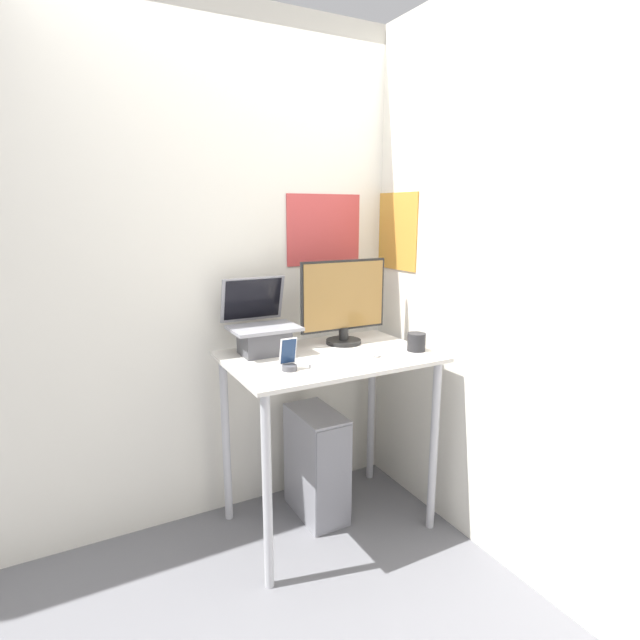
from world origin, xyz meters
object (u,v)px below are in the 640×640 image
(monitor, at_px, (344,304))
(computer_tower, at_px, (317,463))
(mouse, at_px, (376,354))
(cell_phone, at_px, (289,360))
(laptop, at_px, (263,333))
(keyboard, at_px, (339,360))

(monitor, relative_size, computer_tower, 0.85)
(computer_tower, bearing_deg, monitor, 14.87)
(mouse, distance_m, cell_phone, 0.46)
(laptop, bearing_deg, computer_tower, -17.13)
(keyboard, relative_size, computer_tower, 0.56)
(monitor, bearing_deg, laptop, 176.24)
(mouse, relative_size, cell_phone, 0.40)
(mouse, relative_size, computer_tower, 0.10)
(laptop, xyz_separation_m, computer_tower, (0.26, -0.08, -0.73))
(keyboard, height_order, mouse, mouse)
(mouse, height_order, cell_phone, cell_phone)
(cell_phone, relative_size, computer_tower, 0.25)
(cell_phone, bearing_deg, mouse, -0.90)
(monitor, relative_size, mouse, 8.45)
(cell_phone, height_order, computer_tower, cell_phone)
(keyboard, relative_size, cell_phone, 2.24)
(keyboard, bearing_deg, cell_phone, -178.34)
(laptop, height_order, keyboard, laptop)
(laptop, relative_size, cell_phone, 2.51)
(keyboard, height_order, computer_tower, keyboard)
(keyboard, xyz_separation_m, computer_tower, (-0.00, 0.22, -0.64))
(mouse, bearing_deg, cell_phone, 179.10)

